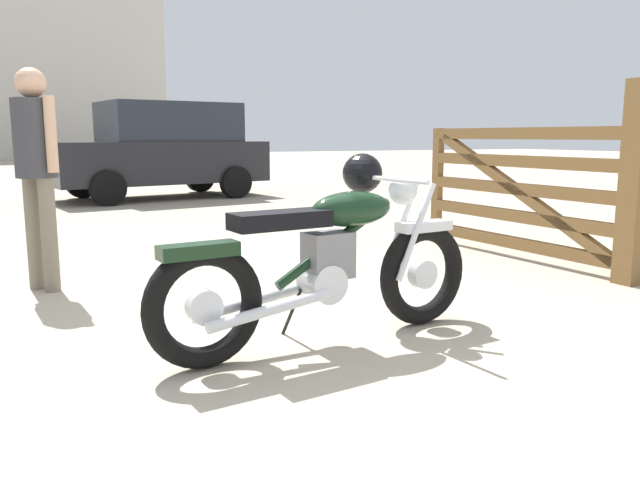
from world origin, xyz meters
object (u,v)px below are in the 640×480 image
Objects in this scene: timber_gate at (541,188)px; bystander at (36,156)px; red_hatchback_near at (162,149)px; vintage_motorcycle at (331,257)px.

bystander is (-4.16, 0.88, 0.32)m from timber_gate.
timber_gate is 8.00m from red_hatchback_near.
red_hatchback_near is at bearing 77.71° from vintage_motorcycle.
vintage_motorcycle is at bearing 91.28° from bystander.
red_hatchback_near is (0.93, 8.95, 0.43)m from vintage_motorcycle.
timber_gate is at bearing 134.24° from bystander.
bystander is (-1.43, 2.03, 0.53)m from vintage_motorcycle.
vintage_motorcycle is 0.51× the size of red_hatchback_near.
red_hatchback_near is (2.36, 6.91, -0.10)m from bystander.
timber_gate is 0.62× the size of red_hatchback_near.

